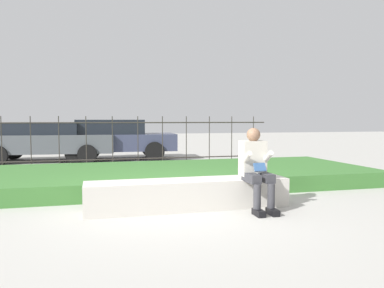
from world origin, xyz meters
The scene contains 7 objects.
ground_plane centered at (0.00, 0.00, 0.00)m, with size 60.00×60.00×0.00m, color #B2AFA8.
stone_bench centered at (0.24, 0.00, 0.20)m, with size 3.13×0.57×0.45m.
person_seated_reader centered at (1.22, -0.32, 0.68)m, with size 0.42×0.73×1.25m.
grass_berm centered at (0.00, 2.35, 0.15)m, with size 9.55×3.31×0.31m.
iron_fence centered at (0.00, 4.78, 0.77)m, with size 7.55×0.03×1.46m.
car_parked_center centered at (-0.51, 7.49, 0.73)m, with size 4.11×1.99×1.36m.
car_parked_left centered at (-2.66, 7.51, 0.69)m, with size 4.35×2.10×1.28m.
Camera 1 is at (-1.14, -5.54, 1.38)m, focal length 35.00 mm.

